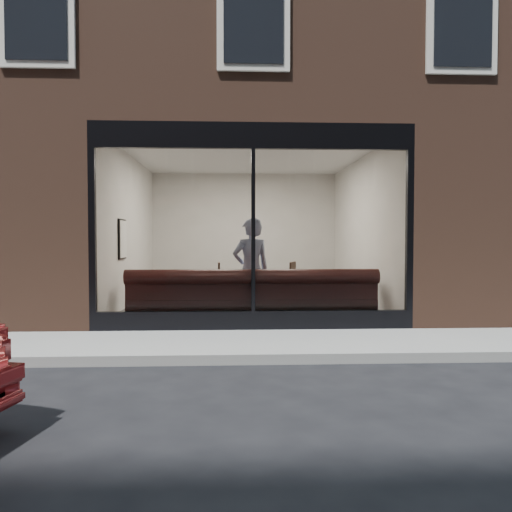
{
  "coord_description": "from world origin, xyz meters",
  "views": [
    {
      "loc": [
        -0.31,
        -5.64,
        1.42
      ],
      "look_at": [
        0.06,
        2.4,
        1.14
      ],
      "focal_mm": 35.0,
      "sensor_mm": 36.0,
      "label": 1
    }
  ],
  "objects_px": {
    "cafe_chair_right": "(284,296)",
    "cafe_table_right": "(353,275)",
    "banquette": "(252,312)",
    "cafe_table_left": "(147,275)",
    "person": "(251,270)",
    "cafe_chair_left": "(209,298)"
  },
  "relations": [
    {
      "from": "banquette",
      "to": "cafe_table_left",
      "type": "height_order",
      "value": "cafe_table_left"
    },
    {
      "from": "cafe_table_right",
      "to": "cafe_chair_left",
      "type": "distance_m",
      "value": 2.84
    },
    {
      "from": "cafe_table_right",
      "to": "cafe_chair_right",
      "type": "distance_m",
      "value": 1.6
    },
    {
      "from": "person",
      "to": "cafe_chair_left",
      "type": "bearing_deg",
      "value": -78.79
    },
    {
      "from": "cafe_chair_left",
      "to": "cafe_chair_right",
      "type": "relative_size",
      "value": 1.01
    },
    {
      "from": "cafe_table_right",
      "to": "cafe_chair_right",
      "type": "xyz_separation_m",
      "value": [
        -1.21,
        0.93,
        -0.5
      ]
    },
    {
      "from": "cafe_chair_left",
      "to": "banquette",
      "type": "bearing_deg",
      "value": 112.18
    },
    {
      "from": "person",
      "to": "banquette",
      "type": "bearing_deg",
      "value": 74.71
    },
    {
      "from": "cafe_table_right",
      "to": "cafe_table_left",
      "type": "bearing_deg",
      "value": 178.53
    },
    {
      "from": "person",
      "to": "cafe_table_right",
      "type": "height_order",
      "value": "person"
    },
    {
      "from": "cafe_table_right",
      "to": "cafe_chair_right",
      "type": "relative_size",
      "value": 1.79
    },
    {
      "from": "cafe_table_left",
      "to": "cafe_chair_left",
      "type": "height_order",
      "value": "cafe_table_left"
    },
    {
      "from": "cafe_chair_left",
      "to": "cafe_chair_right",
      "type": "height_order",
      "value": "same"
    },
    {
      "from": "person",
      "to": "cafe_table_left",
      "type": "height_order",
      "value": "person"
    },
    {
      "from": "cafe_table_left",
      "to": "cafe_table_right",
      "type": "height_order",
      "value": "cafe_table_right"
    },
    {
      "from": "cafe_table_right",
      "to": "cafe_chair_left",
      "type": "bearing_deg",
      "value": 166.25
    },
    {
      "from": "banquette",
      "to": "cafe_table_left",
      "type": "relative_size",
      "value": 6.6
    },
    {
      "from": "banquette",
      "to": "cafe_chair_right",
      "type": "distance_m",
      "value": 2.14
    },
    {
      "from": "person",
      "to": "cafe_table_left",
      "type": "relative_size",
      "value": 2.92
    },
    {
      "from": "cafe_chair_right",
      "to": "cafe_table_right",
      "type": "bearing_deg",
      "value": 163.68
    },
    {
      "from": "person",
      "to": "cafe_table_left",
      "type": "bearing_deg",
      "value": -41.93
    },
    {
      "from": "banquette",
      "to": "cafe_table_right",
      "type": "height_order",
      "value": "cafe_table_right"
    }
  ]
}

